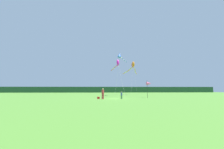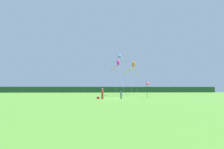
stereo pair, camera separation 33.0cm
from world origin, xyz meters
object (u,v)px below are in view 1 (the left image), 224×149
kite_rainbow (133,66)px  kite_magenta (117,63)px  kite_orange (132,66)px  person_child (121,95)px  cooler_box (98,98)px  person_adult (103,93)px  kite_blue (120,56)px  banner_flag_pole (149,84)px

kite_rainbow → kite_magenta: kite_rainbow is taller
kite_orange → person_child: bearing=-108.3°
cooler_box → person_adult: bearing=-35.3°
kite_rainbow → kite_blue: size_ratio=0.83×
cooler_box → banner_flag_pole: size_ratio=0.13×
person_child → person_adult: bearing=-176.8°
kite_orange → kite_blue: 5.07m
person_adult → kite_orange: size_ratio=0.18×
cooler_box → kite_orange: kite_orange is taller
person_adult → kite_blue: 17.85m
kite_magenta → person_child: bearing=-92.3°
kite_rainbow → kite_blue: bearing=-145.1°
banner_flag_pole → person_adult: bearing=-162.7°
person_adult → kite_magenta: 14.06m
person_adult → kite_magenta: size_ratio=0.19×
cooler_box → kite_orange: (9.28, 15.89, 8.36)m
cooler_box → kite_magenta: kite_magenta is taller
kite_magenta → kite_rainbow: bearing=46.0°
cooler_box → kite_orange: 20.21m
person_child → kite_blue: bearing=83.8°
person_child → kite_magenta: bearing=87.7°
person_child → kite_rainbow: kite_rainbow is taller
banner_flag_pole → kite_orange: size_ratio=0.34×
kite_orange → kite_magenta: size_ratio=1.04×
kite_rainbow → kite_blue: (-4.44, -3.09, 2.32)m
person_adult → cooler_box: size_ratio=4.14×
person_adult → kite_magenta: bearing=72.5°
kite_blue → kite_magenta: bearing=-112.1°
person_adult → kite_rainbow: (9.12, 17.20, 7.56)m
person_child → banner_flag_pole: banner_flag_pole is taller
kite_blue → kite_magenta: size_ratio=1.26×
cooler_box → kite_blue: size_ratio=0.04×
kite_orange → kite_rainbow: bearing=53.9°
person_child → kite_blue: size_ratio=0.11×
person_child → cooler_box: bearing=174.9°
kite_magenta → kite_orange: bearing=44.9°
kite_rainbow → kite_blue: 5.89m
kite_orange → kite_magenta: kite_orange is taller
banner_flag_pole → kite_rainbow: size_ratio=0.34×
person_child → cooler_box: person_child is taller
kite_blue → banner_flag_pole: bearing=-69.9°
cooler_box → kite_blue: 18.12m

